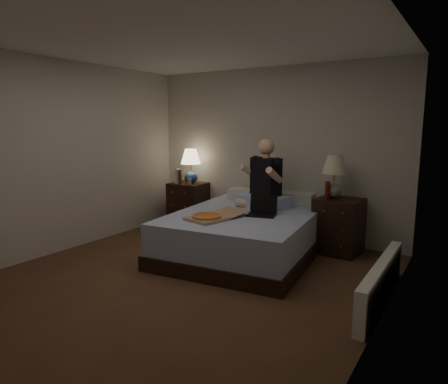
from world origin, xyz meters
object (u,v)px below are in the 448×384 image
Objects in this scene: nightstand_right at (338,226)px; water_bottle at (177,176)px; soda_can at (189,182)px; bed at (246,233)px; lamp_left at (191,166)px; radiator at (381,283)px; beer_bottle_right at (327,190)px; nightstand_left at (189,204)px; laptop at (262,206)px; beer_bottle_left at (180,177)px; pizza_box at (207,217)px; person at (263,173)px; lamp_right at (334,177)px.

nightstand_right is 2.89× the size of water_bottle.
bed is at bearing -24.62° from soda_can.
nightstand_right is at bearing 0.87° from water_bottle.
lamp_left is 3.64m from radiator.
soda_can is (0.08, -0.15, -0.23)m from lamp_left.
beer_bottle_right is (2.35, -0.21, -0.16)m from lamp_left.
nightstand_right is 1.52m from radiator.
nightstand_left is at bearing 146.48° from bed.
laptop is at bearing -26.58° from lamp_left.
beer_bottle_right is at bearing -1.46° from water_bottle.
soda_can is at bearing -0.94° from water_bottle.
beer_bottle_left is (0.07, -0.00, -0.01)m from water_bottle.
water_bottle is at bearing 177.34° from beer_bottle_left.
water_bottle is at bearing 152.24° from bed.
nightstand_left is 0.45× the size of radiator.
water_bottle is 0.33× the size of pizza_box.
beer_bottle_right is at bearing 29.64° from person.
person reaches higher than nightstand_right.
pizza_box reaches higher than bed.
beer_bottle_left is (-2.59, -0.04, 0.47)m from nightstand_right.
lamp_right is (2.38, -0.08, 0.00)m from lamp_left.
nightstand_right is 2.70m from water_bottle.
bed is 22.18× the size of soda_can.
lamp_left is at bearing 118.32° from soda_can.
person reaches higher than nightstand_left.
bed is 6.52× the size of laptop.
lamp_right is at bearing -4.79° from nightstand_left.
soda_can is at bearing -0.30° from beer_bottle_left.
nightstand_right is 2.43m from soda_can.
person reaches higher than beer_bottle_right.
lamp_right is (2.43, -0.07, 0.64)m from nightstand_left.
bed is at bearing -30.19° from nightstand_left.
laptop is at bearing -128.79° from nightstand_right.
lamp_right is 1.07m from laptop.
soda_can reaches higher than radiator.
person is at bearing 79.49° from bed.
nightstand_right is 3.14× the size of beer_bottle_right.
beer_bottle_right is 0.87m from person.
radiator is at bearing -33.59° from laptop.
laptop is (1.79, -0.86, 0.32)m from nightstand_left.
pizza_box is (1.22, -1.28, -0.17)m from soda_can.
radiator is at bearing -25.81° from nightstand_left.
laptop is at bearing 64.82° from pizza_box.
beer_bottle_right reaches higher than nightstand_right.
nightstand_left reaches higher than bed.
beer_bottle_right is (2.40, -0.20, 0.48)m from nightstand_left.
nightstand_right reaches higher than pizza_box.
lamp_left is 0.60× the size of person.
laptop is at bearing -132.35° from beer_bottle_right.
lamp_left is 0.35× the size of radiator.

